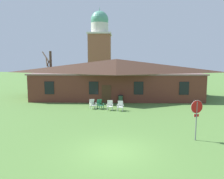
{
  "coord_description": "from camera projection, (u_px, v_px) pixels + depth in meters",
  "views": [
    {
      "loc": [
        0.26,
        -10.92,
        4.65
      ],
      "look_at": [
        -0.31,
        8.52,
        2.25
      ],
      "focal_mm": 34.7,
      "sensor_mm": 36.0,
      "label": 1
    }
  ],
  "objects": [
    {
      "name": "ground_plane",
      "position": [
        113.0,
        152.0,
        11.41
      ],
      "size": [
        200.0,
        200.0,
        0.0
      ],
      "primitive_type": "plane",
      "color": "#517A38"
    },
    {
      "name": "brick_building",
      "position": [
        116.0,
        78.0,
        29.87
      ],
      "size": [
        21.63,
        10.4,
        5.19
      ],
      "color": "brown",
      "rests_on": "ground"
    },
    {
      "name": "dome_tower",
      "position": [
        100.0,
        50.0,
        48.41
      ],
      "size": [
        5.18,
        5.18,
        16.87
      ],
      "color": "#93563D",
      "rests_on": "ground"
    },
    {
      "name": "stop_sign",
      "position": [
        197.0,
        112.0,
        12.88
      ],
      "size": [
        0.78,
        0.26,
        2.46
      ],
      "color": "slate",
      "rests_on": "ground"
    },
    {
      "name": "lawn_chair_by_porch",
      "position": [
        92.0,
        104.0,
        22.05
      ],
      "size": [
        0.82,
        0.86,
        0.96
      ],
      "color": "silver",
      "rests_on": "ground"
    },
    {
      "name": "lawn_chair_near_door",
      "position": [
        100.0,
        104.0,
        22.0
      ],
      "size": [
        0.83,
        0.86,
        0.96
      ],
      "color": "#28704C",
      "rests_on": "ground"
    },
    {
      "name": "lawn_chair_left_end",
      "position": [
        110.0,
        105.0,
        21.41
      ],
      "size": [
        0.66,
        0.69,
        0.96
      ],
      "color": "silver",
      "rests_on": "ground"
    },
    {
      "name": "lawn_chair_middle",
      "position": [
        120.0,
        106.0,
        21.1
      ],
      "size": [
        0.68,
        0.71,
        0.96
      ],
      "color": "white",
      "rests_on": "ground"
    },
    {
      "name": "bare_tree_beside_building",
      "position": [
        50.0,
        71.0,
        32.25
      ],
      "size": [
        1.41,
        1.8,
        6.38
      ],
      "color": "brown",
      "rests_on": "ground"
    },
    {
      "name": "trash_bin",
      "position": [
        121.0,
        99.0,
        24.86
      ],
      "size": [
        0.56,
        0.56,
        0.98
      ],
      "color": "#335638",
      "rests_on": "ground"
    }
  ]
}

